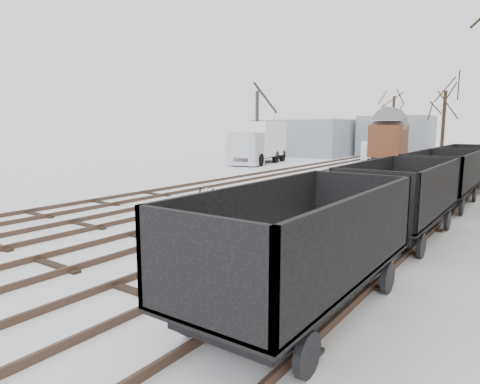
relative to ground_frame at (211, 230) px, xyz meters
The scene contains 16 objects.
ground 1.89m from the ground_frame, 143.03° to the right, with size 120.00×120.00×0.00m, color white.
tracks 12.64m from the ground_frame, 96.77° to the left, with size 13.90×52.00×0.16m.
shed_left 37.81m from the ground_frame, 112.56° to the left, with size 10.00×8.00×4.10m.
shed_right 39.31m from the ground_frame, 98.04° to the left, with size 7.00×6.00×4.50m.
ground_frame is the anchor object (origin of this frame).
worker 0.91m from the ground_frame, ahead, with size 0.58×0.38×1.59m, color black.
freight_wagon_a 5.44m from the ground_frame, 33.52° to the right, with size 2.22×5.56×2.27m.
freight_wagon_b 5.69m from the ground_frame, 37.11° to the left, with size 2.22×5.56×2.27m.
freight_wagon_c 10.82m from the ground_frame, 65.31° to the left, with size 2.22×5.56×2.27m.
freight_wagon_d 16.84m from the ground_frame, 74.45° to the left, with size 2.22×5.56×2.27m.
box_van_wagon 27.02m from the ground_frame, 95.84° to the left, with size 3.13×5.20×3.78m.
lorry 26.21m from the ground_frame, 119.76° to the left, with size 3.72×8.46×3.70m.
panel_van 32.81m from the ground_frame, 99.48° to the left, with size 1.95×4.25×1.87m.
crane 36.20m from the ground_frame, 120.76° to the left, with size 1.70×4.75×8.10m.
tree_far_left 38.78m from the ground_frame, 98.54° to the left, with size 0.30×0.30×6.50m, color black.
tree_far_right 31.87m from the ground_frame, 89.17° to the left, with size 0.30×0.30×6.36m, color black.
Camera 1 is at (9.34, -8.45, 3.32)m, focal length 32.00 mm.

